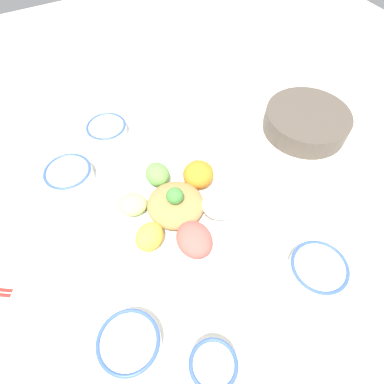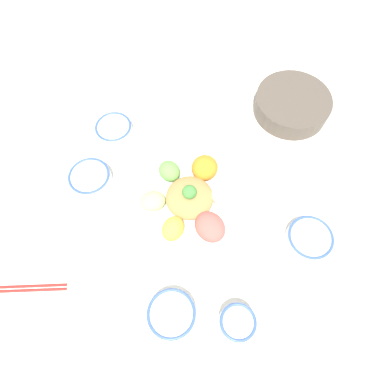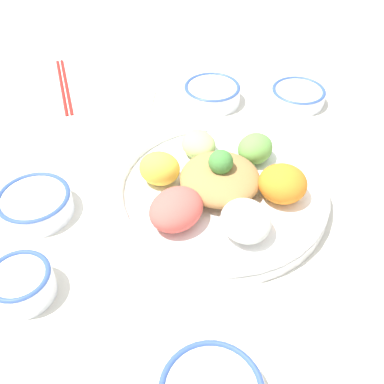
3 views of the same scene
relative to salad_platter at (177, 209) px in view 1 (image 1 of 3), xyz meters
name	(u,v)px [view 1 (image 1 of 3)]	position (x,y,z in m)	size (l,w,h in m)	color
ground_plane	(177,221)	(0.01, -0.01, -0.03)	(2.40, 2.40, 0.00)	silver
salad_platter	(177,209)	(0.00, 0.00, 0.00)	(0.35, 0.35, 0.10)	white
sauce_bowl_red	(213,366)	(0.31, -0.09, 0.00)	(0.08, 0.08, 0.04)	white
rice_bowl_blue	(69,175)	(-0.22, -0.19, 0.00)	(0.11, 0.11, 0.04)	white
sauce_bowl_dark	(129,343)	(0.21, -0.20, -0.01)	(0.11, 0.11, 0.04)	white
rice_bowl_plain	(318,269)	(0.26, 0.19, -0.01)	(0.12, 0.12, 0.03)	white
sauce_bowl_far	(107,129)	(-0.33, -0.05, -0.01)	(0.11, 0.11, 0.03)	white
side_serving_bowl	(307,121)	(-0.08, 0.44, 0.01)	(0.23, 0.23, 0.06)	#51473D
serving_spoon_main	(53,227)	(-0.10, -0.26, -0.02)	(0.11, 0.09, 0.01)	beige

